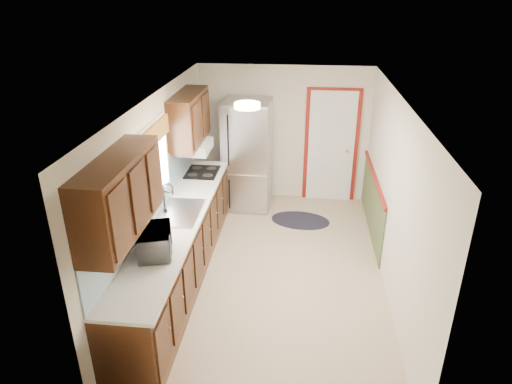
# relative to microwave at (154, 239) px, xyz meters

# --- Properties ---
(room_shell) EXTENTS (3.20, 5.20, 2.52)m
(room_shell) POSITION_rel_microwave_xyz_m (1.20, 1.17, 0.08)
(room_shell) COLOR tan
(room_shell) RESTS_ON ground
(kitchen_run) EXTENTS (0.63, 4.00, 2.20)m
(kitchen_run) POSITION_rel_microwave_xyz_m (-0.04, 0.88, -0.31)
(kitchen_run) COLOR #341A0C
(kitchen_run) RESTS_ON ground
(back_wall_trim) EXTENTS (1.12, 2.30, 2.08)m
(back_wall_trim) POSITION_rel_microwave_xyz_m (2.19, 3.38, -0.23)
(back_wall_trim) COLOR maroon
(back_wall_trim) RESTS_ON ground
(ceiling_fixture) EXTENTS (0.30, 0.30, 0.06)m
(ceiling_fixture) POSITION_rel_microwave_xyz_m (0.90, 0.97, 1.24)
(ceiling_fixture) COLOR #FFD88C
(ceiling_fixture) RESTS_ON room_shell
(microwave) EXTENTS (0.42, 0.58, 0.35)m
(microwave) POSITION_rel_microwave_xyz_m (0.00, 0.00, 0.00)
(microwave) COLOR white
(microwave) RESTS_ON kitchen_run
(refrigerator) EXTENTS (0.82, 0.80, 1.89)m
(refrigerator) POSITION_rel_microwave_xyz_m (0.61, 3.22, -0.17)
(refrigerator) COLOR #B7B7BC
(refrigerator) RESTS_ON ground
(rug) EXTENTS (1.06, 0.77, 0.01)m
(rug) POSITION_rel_microwave_xyz_m (1.57, 2.69, -1.11)
(rug) COLOR black
(rug) RESTS_ON ground
(cooktop) EXTENTS (0.49, 0.58, 0.02)m
(cooktop) POSITION_rel_microwave_xyz_m (0.01, 2.35, -0.17)
(cooktop) COLOR black
(cooktop) RESTS_ON kitchen_run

